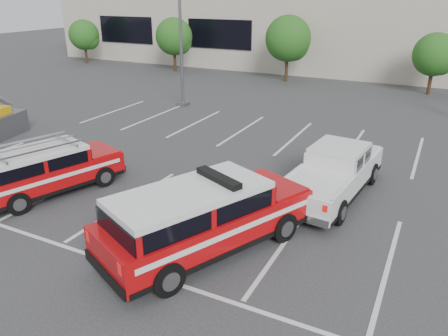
# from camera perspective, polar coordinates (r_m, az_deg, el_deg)

# --- Properties ---
(ground) EXTENTS (120.00, 120.00, 0.00)m
(ground) POSITION_cam_1_polar(r_m,az_deg,el_deg) (13.22, -3.32, -7.00)
(ground) COLOR #2F2F32
(ground) RESTS_ON ground
(stall_markings) EXTENTS (23.00, 15.00, 0.01)m
(stall_markings) POSITION_cam_1_polar(r_m,az_deg,el_deg) (16.86, 4.34, -0.31)
(stall_markings) COLOR silver
(stall_markings) RESTS_ON ground
(convention_building) EXTENTS (60.00, 16.99, 13.20)m
(convention_building) POSITION_cam_1_polar(r_m,az_deg,el_deg) (42.22, 20.18, 18.57)
(convention_building) COLOR #C0B3A2
(convention_building) RESTS_ON ground
(tree_far_left) EXTENTS (2.77, 2.77, 3.99)m
(tree_far_left) POSITION_cam_1_polar(r_m,az_deg,el_deg) (44.57, -17.68, 16.11)
(tree_far_left) COLOR #3F2B19
(tree_far_left) RESTS_ON ground
(tree_left) EXTENTS (3.07, 3.07, 4.42)m
(tree_left) POSITION_cam_1_polar(r_m,az_deg,el_deg) (38.33, -6.39, 16.54)
(tree_left) COLOR #3F2B19
(tree_left) RESTS_ON ground
(tree_mid_left) EXTENTS (3.37, 3.37, 4.85)m
(tree_mid_left) POSITION_cam_1_polar(r_m,az_deg,el_deg) (33.93, 8.53, 16.19)
(tree_mid_left) COLOR #3F2B19
(tree_mid_left) RESTS_ON ground
(tree_mid_right) EXTENTS (2.77, 2.77, 3.99)m
(tree_mid_right) POSITION_cam_1_polar(r_m,az_deg,el_deg) (32.23, 25.96, 13.01)
(tree_mid_right) COLOR #3F2B19
(tree_mid_right) RESTS_ON ground
(light_pole_left) EXTENTS (0.90, 0.60, 10.24)m
(light_pole_left) POSITION_cam_1_polar(r_m,az_deg,el_deg) (25.99, -5.78, 19.30)
(light_pole_left) COLOR #59595E
(light_pole_left) RESTS_ON ground
(fire_chief_suv) EXTENTS (4.33, 6.15, 2.04)m
(fire_chief_suv) POSITION_cam_1_polar(r_m,az_deg,el_deg) (11.48, -2.61, -7.06)
(fire_chief_suv) COLOR #AA080B
(fire_chief_suv) RESTS_ON ground
(white_pickup) EXTENTS (2.40, 5.56, 1.66)m
(white_pickup) POSITION_cam_1_polar(r_m,az_deg,el_deg) (15.00, 14.01, -1.18)
(white_pickup) COLOR silver
(white_pickup) RESTS_ON ground
(ladder_suv) EXTENTS (3.18, 4.98, 1.83)m
(ladder_suv) POSITION_cam_1_polar(r_m,az_deg,el_deg) (15.89, -22.01, -0.56)
(ladder_suv) COLOR #AA080B
(ladder_suv) RESTS_ON ground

